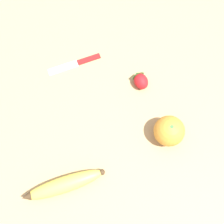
# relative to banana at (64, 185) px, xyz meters

# --- Properties ---
(ground_plane) EXTENTS (3.00, 3.00, 0.00)m
(ground_plane) POSITION_rel_banana_xyz_m (0.15, -0.12, -0.02)
(ground_plane) COLOR tan
(banana) EXTENTS (0.08, 0.22, 0.04)m
(banana) POSITION_rel_banana_xyz_m (0.00, 0.00, 0.00)
(banana) COLOR #DBCC4C
(banana) RESTS_ON ground_plane
(orange) EXTENTS (0.08, 0.08, 0.08)m
(orange) POSITION_rel_banana_xyz_m (-0.01, -0.31, 0.02)
(orange) COLOR orange
(orange) RESTS_ON ground_plane
(strawberry) EXTENTS (0.06, 0.04, 0.04)m
(strawberry) POSITION_rel_banana_xyz_m (0.17, -0.32, -0.00)
(strawberry) COLOR red
(strawberry) RESTS_ON ground_plane
(paring_knife) EXTENTS (0.04, 0.16, 0.01)m
(paring_knife) POSITION_rel_banana_xyz_m (0.31, -0.18, -0.02)
(paring_knife) COLOR silver
(paring_knife) RESTS_ON ground_plane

